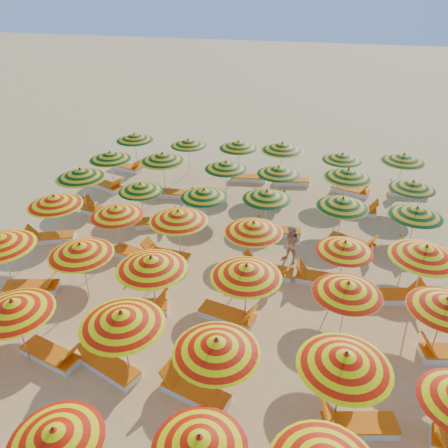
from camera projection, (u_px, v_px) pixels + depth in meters
The scene contains 65 objects.
ground at pixel (221, 270), 15.32m from camera, with size 120.00×120.00×0.00m, color #EBB968.
umbrella_2 at pixel (55, 435), 8.03m from camera, with size 2.29×2.29×1.90m.
umbrella_3 at pixel (199, 442), 7.90m from camera, with size 2.09×2.09×1.91m.
umbrella_7 at pixel (13, 307), 10.86m from camera, with size 2.11×2.11×2.10m.
umbrella_8 at pixel (122, 319), 10.37m from camera, with size 2.42×2.42×2.19m.
umbrella_9 at pixel (216, 346), 9.68m from camera, with size 2.60×2.60×2.13m.
umbrella_10 at pixel (345, 360), 9.25m from camera, with size 2.11×2.11×2.19m.
umbrella_12 at pixel (0, 241), 13.37m from camera, with size 2.43×2.43×2.20m.
umbrella_13 at pixel (80, 249), 13.12m from camera, with size 2.28×2.28×2.10m.
umbrella_14 at pixel (151, 263), 12.36m from camera, with size 2.63×2.63×2.19m.
umbrella_15 at pixel (246, 271), 12.09m from camera, with size 2.12×2.12×2.15m.
umbrella_16 at pixel (348, 288), 11.65m from camera, with size 2.38×2.38×2.00m.
umbrella_17 at pixel (446, 304), 11.08m from camera, with size 1.95×1.95×2.02m.
umbrella_18 at pixel (54, 200), 15.90m from camera, with size 2.52×2.52×2.12m.
umbrella_19 at pixel (117, 211), 15.39m from camera, with size 2.41×2.41×2.01m.
umbrella_20 at pixel (178, 216), 14.84m from camera, with size 2.65×2.65×2.16m.
umbrella_21 at pixel (254, 227), 14.30m from camera, with size 2.33×2.33×2.09m.
umbrella_22 at pixel (345, 246), 13.57m from camera, with size 2.04×2.04×1.91m.
umbrella_23 at pixel (425, 252), 12.85m from camera, with size 2.10×2.10×2.20m.
umbrella_24 at pixel (81, 173), 17.89m from camera, with size 2.64×2.64×2.20m.
umbrella_25 at pixel (140, 187), 17.38m from camera, with size 1.90×1.90×1.88m.
umbrella_26 at pixel (204, 193), 16.82m from camera, with size 2.33×2.33×1.94m.
umbrella_27 at pixel (267, 195), 16.60m from camera, with size 2.28×2.28×1.98m.
umbrella_28 at pixel (343, 202), 15.92m from camera, with size 2.55×2.55×2.04m.
umbrella_29 at pixel (417, 212), 15.42m from camera, with size 1.98×1.98×1.98m.
umbrella_30 at pixel (110, 156), 19.94m from camera, with size 2.58×2.58×2.07m.
umbrella_31 at pixel (163, 157), 19.47m from camera, with size 2.53×2.53×2.20m.
umbrella_32 at pixel (226, 165), 19.10m from camera, with size 2.25×2.25×2.01m.
umbrella_33 at pixel (279, 170), 18.70m from camera, with size 2.42×2.42×1.97m.
umbrella_34 at pixel (348, 173), 17.97m from camera, with size 2.41×2.41×2.16m.
umbrella_35 at pixel (413, 185), 17.52m from camera, with size 2.34×2.34×1.91m.
umbrella_36 at pixel (135, 137), 22.35m from camera, with size 2.15×2.15×2.02m.
umbrella_37 at pixel (188, 142), 21.93m from camera, with size 2.13×2.13×1.91m.
umbrella_38 at pixel (239, 145), 21.26m from camera, with size 2.16×2.16×2.05m.
umbrella_39 at pixel (282, 147), 20.72m from camera, with size 2.52×2.52×2.17m.
umbrella_40 at pixel (342, 157), 20.16m from camera, with size 2.36×2.36×1.93m.
umbrella_41 at pixel (404, 158), 19.61m from camera, with size 2.38×2.38×2.11m.
lounger_5 at pixel (52, 355), 11.72m from camera, with size 1.82×0.99×0.69m.
lounger_6 at pixel (109, 366), 11.39m from camera, with size 1.83×1.14×0.69m.
lounger_7 at pixel (194, 391), 10.70m from camera, with size 1.82×1.01×0.69m.
lounger_8 at pixel (357, 425), 9.90m from camera, with size 1.82×0.98×0.69m.
lounger_10 at pixel (33, 287), 14.27m from camera, with size 1.82×1.01×0.69m.
lounger_11 at pixel (141, 307), 13.40m from camera, with size 1.83×1.08×0.69m.
lounger_12 at pixel (229, 315), 13.08m from camera, with size 1.81×0.92×0.69m.
lounger_14 at pixel (50, 237), 16.94m from camera, with size 1.82×1.21×0.69m.
lounger_15 at pixel (135, 254), 15.92m from camera, with size 1.82×1.00×0.69m.
lounger_16 at pixel (165, 256), 15.85m from camera, with size 1.77×0.71×0.69m.
lounger_17 at pixel (267, 270), 15.09m from camera, with size 1.78×0.75×0.69m.
lounger_18 at pixel (320, 279), 14.66m from camera, with size 1.76×0.66×0.69m.
lounger_19 at pixel (396, 296), 13.87m from camera, with size 1.82×1.00×0.69m.
lounger_20 at pixel (99, 212), 18.79m from camera, with size 1.82×0.96×0.69m.
lounger_21 at pixel (157, 222), 18.02m from camera, with size 1.82×1.25×0.69m.
lounger_22 at pixel (278, 231), 17.36m from camera, with size 1.78×0.74×0.69m.
lounger_23 at pixel (353, 243), 16.58m from camera, with size 1.82×1.16×0.69m.
lounger_24 at pixel (421, 250), 16.16m from camera, with size 1.81×0.92×0.69m.
lounger_25 at pixel (107, 186), 21.06m from camera, with size 1.82×1.18×0.69m.
lounger_26 at pixel (178, 194), 20.31m from camera, with size 1.76×0.66×0.69m.
lounger_27 at pixel (266, 201), 19.67m from camera, with size 1.75×0.63×0.69m.
lounger_28 at pixel (357, 210), 18.90m from camera, with size 1.75×0.64×0.69m.
lounger_29 at pixel (127, 167), 23.07m from camera, with size 1.82×1.00×0.69m.
lounger_30 at pixel (249, 178), 21.90m from camera, with size 1.80×0.83×0.69m.
lounger_31 at pixel (290, 181), 21.53m from camera, with size 1.82×0.94×0.69m.
lounger_32 at pixel (351, 190), 20.62m from camera, with size 1.83×1.12×0.69m.
lounger_33 at pixel (407, 192), 20.48m from camera, with size 1.80×0.82×0.69m.
beachgoer_b at pixel (291, 245), 15.41m from camera, with size 0.71×0.55×1.46m, color tan.
Camera 1 is at (3.09, -12.08, 9.05)m, focal length 35.00 mm.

